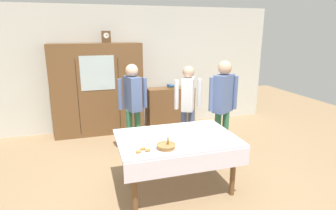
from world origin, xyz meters
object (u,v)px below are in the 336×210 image
bread_basket (166,146)px  spoon_mid_left (202,137)px  pastry_plate (143,152)px  person_near_right_end (188,100)px  spoon_far_right (199,145)px  bookshelf_low (171,107)px  wall_cabinet (98,90)px  book_stack (171,86)px  tea_cup_far_right (180,132)px  tea_cup_front_edge (159,135)px  tea_cup_far_left (218,137)px  dining_table (177,144)px  spoon_near_right (168,140)px  person_behind_table_right (133,100)px  tea_cup_center (210,128)px  mantel_clock (106,37)px  person_beside_shelf (223,100)px

bread_basket → spoon_mid_left: bearing=21.2°
pastry_plate → spoon_mid_left: 0.92m
bread_basket → person_near_right_end: 1.75m
spoon_far_right → bookshelf_low: bearing=79.5°
wall_cabinet → book_stack: 1.63m
tea_cup_far_right → tea_cup_front_edge: bearing=-174.8°
tea_cup_far_left → book_stack: bearing=85.7°
dining_table → pastry_plate: bearing=-148.2°
tea_cup_far_right → spoon_near_right: 0.29m
bread_basket → spoon_near_right: bread_basket is taller
spoon_near_right → tea_cup_front_edge: bearing=117.0°
bread_basket → pastry_plate: (-0.30, -0.04, -0.02)m
tea_cup_far_left → bread_basket: (-0.76, -0.12, 0.01)m
dining_table → person_behind_table_right: size_ratio=0.99×
wall_cabinet → pastry_plate: bearing=-83.1°
dining_table → spoon_near_right: (-0.15, -0.06, 0.10)m
dining_table → tea_cup_center: 0.59m
bookshelf_low → person_behind_table_right: person_behind_table_right is taller
dining_table → spoon_far_right: (0.18, -0.34, 0.10)m
spoon_far_right → spoon_near_right: size_ratio=1.00×
bookshelf_low → book_stack: 0.49m
tea_cup_center → tea_cup_far_left: size_ratio=1.00×
tea_cup_center → dining_table: bearing=-164.3°
tea_cup_center → spoon_mid_left: size_ratio=1.09×
person_behind_table_right → tea_cup_center: bearing=-53.4°
bread_basket → person_behind_table_right: person_behind_table_right is taller
bookshelf_low → tea_cup_far_right: 2.63m
person_behind_table_right → person_near_right_end: (0.98, -0.17, -0.03)m
tea_cup_front_edge → tea_cup_far_right: same height
tea_cup_far_left → spoon_near_right: bearing=169.5°
wall_cabinet → spoon_near_right: (0.75, -2.65, -0.20)m
wall_cabinet → pastry_plate: 2.95m
pastry_plate → tea_cup_center: bearing=24.1°
wall_cabinet → spoon_near_right: wall_cabinet is taller
mantel_clock → person_near_right_end: (1.29, -1.37, -1.10)m
mantel_clock → person_beside_shelf: (1.72, -1.87, -1.01)m
spoon_far_right → person_beside_shelf: 1.40m
book_stack → tea_cup_center: 2.49m
wall_cabinet → person_behind_table_right: wall_cabinet is taller
spoon_near_right → bookshelf_low: bearing=71.9°
tea_cup_front_edge → pastry_plate: 0.53m
tea_cup_far_left → person_behind_table_right: bearing=119.1°
dining_table → person_near_right_end: person_near_right_end is taller
tea_cup_front_edge → person_behind_table_right: (-0.13, 1.30, 0.19)m
tea_cup_far_left → person_beside_shelf: 1.08m
person_beside_shelf → spoon_far_right: bearing=-129.8°
spoon_far_right → tea_cup_far_left: bearing=24.1°
bread_basket → person_behind_table_right: 1.71m
spoon_near_right → book_stack: bearing=71.9°
bookshelf_low → tea_cup_center: 2.51m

